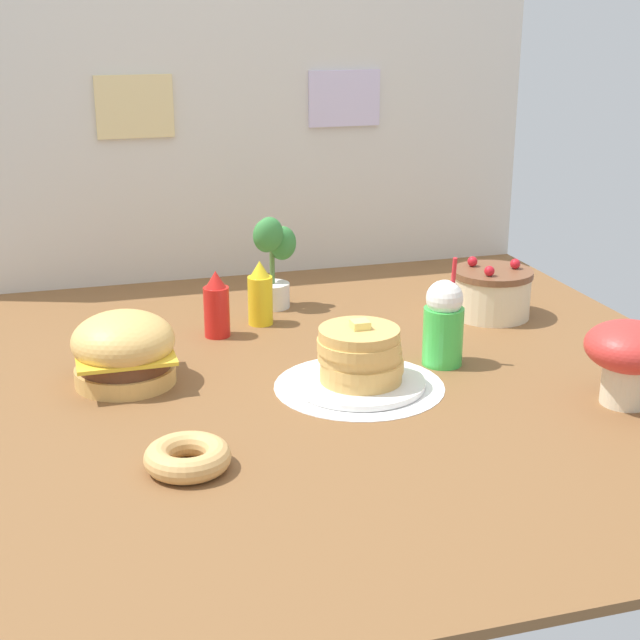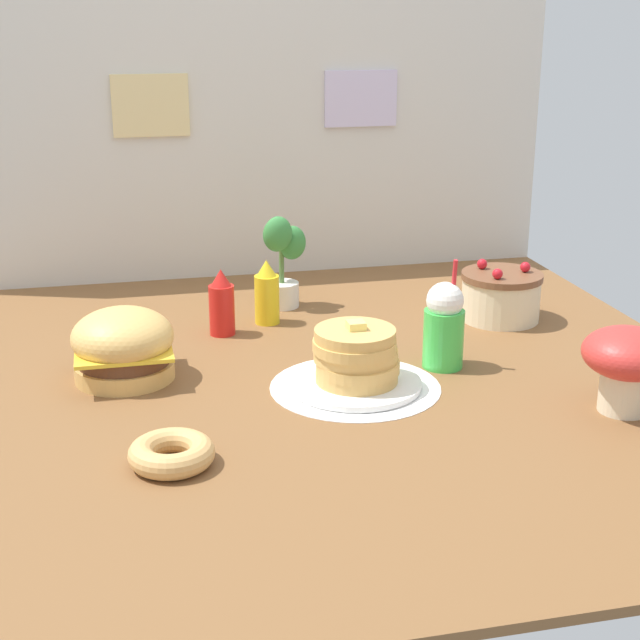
% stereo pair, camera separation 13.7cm
% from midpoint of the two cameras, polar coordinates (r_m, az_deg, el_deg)
% --- Properties ---
extents(ground_plane, '(2.01, 2.02, 0.02)m').
position_cam_midpoint_polar(ground_plane, '(2.36, -1.33, -3.88)').
color(ground_plane, brown).
extents(back_wall, '(2.01, 0.04, 0.94)m').
position_cam_midpoint_polar(back_wall, '(3.18, -6.21, 10.96)').
color(back_wall, beige).
rests_on(back_wall, ground_plane).
extents(doily_mat, '(0.42, 0.42, 0.00)m').
position_cam_midpoint_polar(doily_mat, '(2.31, 0.68, -4.00)').
color(doily_mat, white).
rests_on(doily_mat, ground_plane).
extents(burger, '(0.25, 0.25, 0.18)m').
position_cam_midpoint_polar(burger, '(2.37, -13.36, -1.79)').
color(burger, '#DBA859').
rests_on(burger, ground_plane).
extents(pancake_stack, '(0.32, 0.32, 0.17)m').
position_cam_midpoint_polar(pancake_stack, '(2.29, 0.70, -2.47)').
color(pancake_stack, white).
rests_on(pancake_stack, doily_mat).
extents(layer_cake, '(0.24, 0.24, 0.17)m').
position_cam_midpoint_polar(layer_cake, '(2.84, 8.94, 1.63)').
color(layer_cake, beige).
rests_on(layer_cake, ground_plane).
extents(ketchup_bottle, '(0.07, 0.07, 0.19)m').
position_cam_midpoint_polar(ketchup_bottle, '(2.65, -7.72, 0.82)').
color(ketchup_bottle, red).
rests_on(ketchup_bottle, ground_plane).
extents(mustard_bottle, '(0.07, 0.07, 0.19)m').
position_cam_midpoint_polar(mustard_bottle, '(2.74, -5.05, 1.50)').
color(mustard_bottle, yellow).
rests_on(mustard_bottle, ground_plane).
extents(cream_soda_cup, '(0.10, 0.10, 0.28)m').
position_cam_midpoint_polar(cream_soda_cup, '(2.43, 5.85, -0.21)').
color(cream_soda_cup, green).
rests_on(cream_soda_cup, ground_plane).
extents(donut_pink_glaze, '(0.18, 0.18, 0.05)m').
position_cam_midpoint_polar(donut_pink_glaze, '(1.94, -10.00, -8.12)').
color(donut_pink_glaze, tan).
rests_on(donut_pink_glaze, ground_plane).
extents(potted_plant, '(0.13, 0.12, 0.29)m').
position_cam_midpoint_polar(potted_plant, '(2.87, -4.24, 3.72)').
color(potted_plant, white).
rests_on(potted_plant, ground_plane).
extents(mushroom_stool, '(0.21, 0.21, 0.20)m').
position_cam_midpoint_polar(mushroom_stool, '(2.27, 16.50, -2.00)').
color(mushroom_stool, beige).
rests_on(mushroom_stool, ground_plane).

